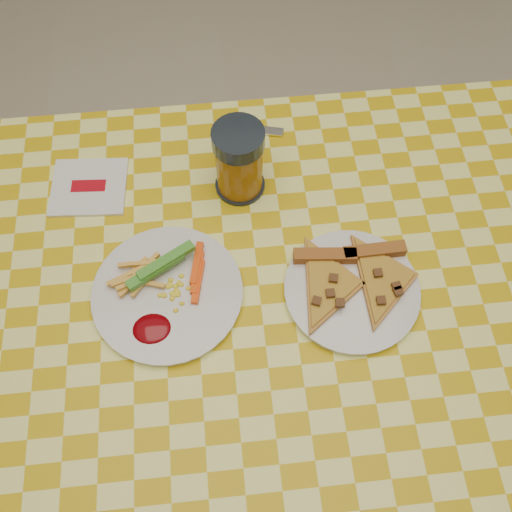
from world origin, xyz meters
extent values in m
plane|color=beige|center=(0.00, 0.00, 0.00)|extent=(8.00, 8.00, 0.00)
cylinder|color=silver|center=(-0.54, 0.34, 0.35)|extent=(0.06, 0.06, 0.71)
cylinder|color=silver|center=(0.54, 0.34, 0.35)|extent=(0.06, 0.06, 0.71)
cube|color=#502A1B|center=(0.00, 0.00, 0.73)|extent=(1.20, 0.80, 0.04)
cylinder|color=silver|center=(-0.15, 0.03, 0.76)|extent=(0.29, 0.29, 0.01)
cylinder|color=silver|center=(0.15, 0.01, 0.76)|extent=(0.23, 0.23, 0.01)
cube|color=#1E6910|center=(-0.15, 0.07, 0.79)|extent=(0.11, 0.08, 0.02)
cube|color=#F6480A|center=(-0.10, 0.06, 0.78)|extent=(0.06, 0.08, 0.02)
ellipsoid|color=#6A0207|center=(-0.17, -0.03, 0.77)|extent=(0.06, 0.05, 0.01)
cube|color=#9D5023|center=(0.11, 0.07, 0.78)|extent=(0.11, 0.03, 0.02)
cube|color=#9D5023|center=(0.19, 0.07, 0.78)|extent=(0.10, 0.02, 0.02)
cylinder|color=black|center=(-0.01, 0.24, 0.76)|extent=(0.09, 0.09, 0.01)
cylinder|color=#884F0E|center=(-0.01, 0.24, 0.81)|extent=(0.08, 0.08, 0.12)
cylinder|color=black|center=(-0.01, 0.24, 0.89)|extent=(0.09, 0.09, 0.03)
cube|color=white|center=(-0.28, 0.26, 0.76)|extent=(0.14, 0.13, 0.01)
cube|color=#AD0917|center=(-0.28, 0.26, 0.76)|extent=(0.06, 0.03, 0.00)
cube|color=navy|center=(-0.01, 0.37, 0.76)|extent=(0.09, 0.03, 0.01)
cube|color=silver|center=(0.06, 0.35, 0.76)|extent=(0.05, 0.03, 0.00)
camera|label=1|loc=(-0.04, -0.36, 1.61)|focal=40.00mm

